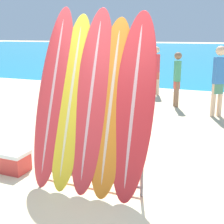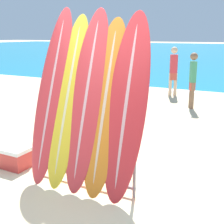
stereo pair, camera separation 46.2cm
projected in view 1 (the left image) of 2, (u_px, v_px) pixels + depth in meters
The scene contains 12 objects.
ground_plane at pixel (93, 201), 3.98m from camera, with size 160.00×160.00×0.00m, color beige.
surfboard_rack at pixel (90, 155), 4.28m from camera, with size 1.54×0.04×0.87m.
surfboard_slot_0 at pixel (54, 95), 4.40m from camera, with size 0.49×0.94×2.48m.
surfboard_slot_1 at pixel (71, 101), 4.29m from camera, with size 0.50×0.91×2.37m.
surfboard_slot_2 at pixel (92, 100), 4.17m from camera, with size 0.52×0.87×2.45m.
surfboard_slot_3 at pixel (111, 107), 4.07m from camera, with size 0.53×0.80×2.31m.
surfboard_slot_4 at pixel (134, 106), 3.95m from camera, with size 0.54×0.77×2.39m.
person_near_water at pixel (218, 79), 7.87m from camera, with size 0.31×0.28×1.80m.
person_mid_beach at pixel (177, 77), 8.98m from camera, with size 0.24×0.27×1.58m.
person_far_left at pixel (110, 73), 9.83m from camera, with size 0.22×0.27×1.62m.
person_far_right at pixel (156, 69), 10.71m from camera, with size 0.28×0.24×1.66m.
cooler_box at pixel (12, 161), 4.83m from camera, with size 0.50×0.36×0.33m.
Camera 1 is at (1.58, -3.22, 2.08)m, focal length 50.00 mm.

